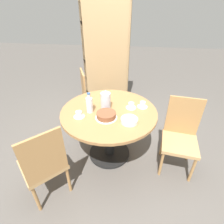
{
  "coord_description": "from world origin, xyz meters",
  "views": [
    {
      "loc": [
        0.27,
        -1.8,
        1.9
      ],
      "look_at": [
        0.0,
        0.3,
        0.53
      ],
      "focal_mm": 28.0,
      "sensor_mm": 36.0,
      "label": 1
    }
  ],
  "objects": [
    {
      "name": "chair_b",
      "position": [
        -0.58,
        -0.69,
        0.49
      ],
      "size": [
        0.59,
        0.59,
        0.95
      ],
      "rotation": [
        0.0,
        0.0,
        3.94
      ],
      "color": "#A87A47",
      "rests_on": "ground_plane"
    },
    {
      "name": "dining_table",
      "position": [
        0.0,
        0.0,
        0.57
      ],
      "size": [
        1.19,
        1.19,
        0.74
      ],
      "color": "black",
      "rests_on": "ground_plane"
    },
    {
      "name": "cup_b",
      "position": [
        -0.33,
        -0.18,
        0.77
      ],
      "size": [
        0.13,
        0.13,
        0.07
      ],
      "color": "white",
      "rests_on": "dining_table"
    },
    {
      "name": "coffee_pot",
      "position": [
        -0.05,
        0.05,
        0.86
      ],
      "size": [
        0.12,
        0.12,
        0.25
      ],
      "color": "silver",
      "rests_on": "dining_table"
    },
    {
      "name": "cup_c",
      "position": [
        0.41,
        0.14,
        0.77
      ],
      "size": [
        0.13,
        0.13,
        0.07
      ],
      "color": "white",
      "rests_on": "dining_table"
    },
    {
      "name": "bookshelf",
      "position": [
        -0.25,
        1.49,
        0.94
      ],
      "size": [
        0.85,
        0.28,
        1.91
      ],
      "rotation": [
        0.0,
        0.0,
        3.14
      ],
      "color": "tan",
      "rests_on": "ground_plane"
    },
    {
      "name": "chair_c",
      "position": [
        0.9,
        -0.06,
        0.49
      ],
      "size": [
        0.47,
        0.47,
        0.95
      ],
      "rotation": [
        0.0,
        0.0,
        6.14
      ],
      "color": "#A87A47",
      "rests_on": "ground_plane"
    },
    {
      "name": "ground_plane",
      "position": [
        0.0,
        0.0,
        0.0
      ],
      "size": [
        14.0,
        14.0,
        0.0
      ],
      "primitive_type": "plane",
      "color": "#56514C"
    },
    {
      "name": "cake_main",
      "position": [
        -0.01,
        -0.16,
        0.78
      ],
      "size": [
        0.25,
        0.25,
        0.07
      ],
      "color": "white",
      "rests_on": "dining_table"
    },
    {
      "name": "plate_stack",
      "position": [
        0.26,
        -0.21,
        0.77
      ],
      "size": [
        0.19,
        0.19,
        0.05
      ],
      "color": "white",
      "rests_on": "dining_table"
    },
    {
      "name": "chair_a",
      "position": [
        -0.41,
        0.8,
        0.49
      ],
      "size": [
        0.55,
        0.55,
        0.95
      ],
      "rotation": [
        0.0,
        0.0,
        1.97
      ],
      "color": "#A87A47",
      "rests_on": "ground_plane"
    },
    {
      "name": "water_bottle",
      "position": [
        -0.22,
        -0.06,
        0.85
      ],
      "size": [
        0.08,
        0.08,
        0.25
      ],
      "color": "silver",
      "rests_on": "dining_table"
    },
    {
      "name": "cup_a",
      "position": [
        0.27,
        0.1,
        0.77
      ],
      "size": [
        0.13,
        0.13,
        0.07
      ],
      "color": "white",
      "rests_on": "dining_table"
    }
  ]
}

